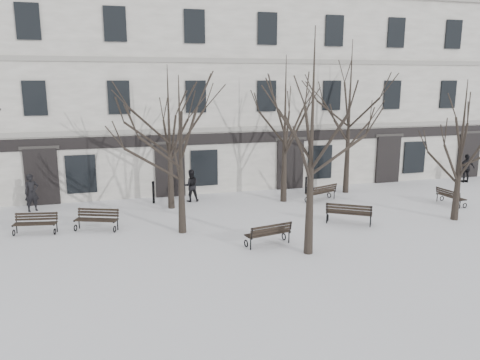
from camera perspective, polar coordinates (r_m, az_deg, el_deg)
name	(u,v)px	position (r m, az deg, el deg)	size (l,w,h in m)	color
ground	(281,236)	(19.41, 5.07, -6.79)	(100.00, 100.00, 0.00)	silver
building	(212,92)	(30.83, -3.40, 10.66)	(40.40, 10.20, 11.40)	silver
tree_1	(180,137)	(19.03, -7.33, 5.27)	(4.52, 4.52, 6.46)	black
tree_2	(312,116)	(16.57, 8.83, 7.70)	(5.64, 5.64, 8.05)	black
tree_3	(463,134)	(22.95, 25.49, 5.09)	(4.41, 4.41, 6.30)	black
tree_4	(169,120)	(22.92, -8.68, 7.20)	(4.89, 4.89, 6.99)	black
tree_5	(285,112)	(24.08, 5.54, 8.27)	(5.25, 5.25, 7.50)	black
tree_6	(350,99)	(26.63, 13.25, 9.59)	(5.89, 5.89, 8.41)	black
bench_0	(36,223)	(21.24, -23.66, -4.79)	(1.79, 0.90, 0.86)	black
bench_1	(269,233)	(18.13, 3.52, -6.48)	(1.90, 1.02, 0.91)	black
bench_2	(349,213)	(21.20, 13.13, -3.90)	(2.02, 1.65, 1.00)	black
bench_3	(97,219)	(20.82, -17.06, -4.54)	(1.89, 1.25, 0.91)	black
bench_4	(322,192)	(25.01, 9.93, -1.45)	(1.89, 1.24, 0.91)	black
bench_5	(450,196)	(26.25, 24.25, -1.82)	(0.72, 1.66, 0.82)	black
bollard_a	(153,191)	(24.58, -10.52, -1.37)	(0.15, 0.15, 1.18)	black
bollard_b	(306,184)	(26.55, 8.05, -0.54)	(0.12, 0.12, 0.97)	black
pedestrian_a	(33,211)	(25.01, -23.88, -3.48)	(0.68, 0.44, 1.85)	black
pedestrian_b	(191,201)	(24.83, -5.98, -2.60)	(0.83, 0.64, 1.70)	black
pedestrian_c	(465,182)	(32.52, 25.74, -0.25)	(1.04, 0.43, 1.78)	black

